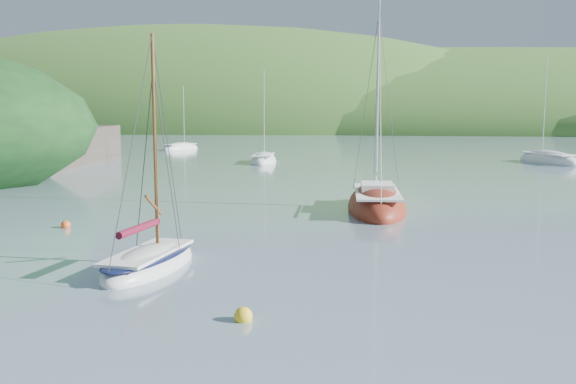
% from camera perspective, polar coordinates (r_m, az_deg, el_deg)
% --- Properties ---
extents(ground, '(700.00, 700.00, 0.00)m').
position_cam_1_polar(ground, '(18.19, -6.48, -9.51)').
color(ground, slate).
rests_on(ground, ground).
extents(shoreline_hills, '(690.00, 135.00, 56.00)m').
position_cam_1_polar(shoreline_hills, '(189.72, 5.95, 5.70)').
color(shoreline_hills, '#336024').
rests_on(shoreline_hills, ground).
extents(daysailer_white, '(2.36, 5.53, 8.31)m').
position_cam_1_polar(daysailer_white, '(21.93, -12.23, -6.17)').
color(daysailer_white, white).
rests_on(daysailer_white, ground).
extents(sloop_red, '(3.79, 8.98, 12.94)m').
position_cam_1_polar(sloop_red, '(33.94, 7.89, -1.25)').
color(sloop_red, maroon).
rests_on(sloop_red, ground).
extents(distant_sloop_a, '(3.33, 7.24, 9.97)m').
position_cam_1_polar(distant_sloop_a, '(63.95, -2.20, 2.77)').
color(distant_sloop_a, white).
rests_on(distant_sloop_a, ground).
extents(distant_sloop_b, '(6.11, 8.73, 11.80)m').
position_cam_1_polar(distant_sloop_b, '(68.45, 22.13, 2.55)').
color(distant_sloop_b, white).
rests_on(distant_sloop_b, ground).
extents(distant_sloop_c, '(4.43, 6.73, 9.06)m').
position_cam_1_polar(distant_sloop_c, '(85.82, -9.53, 3.83)').
color(distant_sloop_c, white).
rests_on(distant_sloop_c, ground).
extents(mooring_buoys, '(22.73, 11.54, 0.49)m').
position_cam_1_polar(mooring_buoys, '(22.14, -4.50, -6.11)').
color(mooring_buoys, yellow).
rests_on(mooring_buoys, ground).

